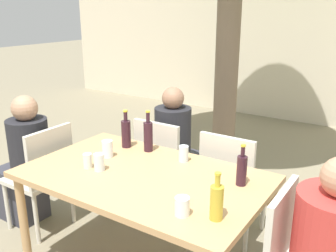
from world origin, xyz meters
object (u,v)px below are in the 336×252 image
Objects in this scene: patio_chair_0 at (43,172)px; oil_cruet_3 at (217,201)px; wine_bottle_2 at (148,136)px; drinking_glass_3 at (182,206)px; dining_table_front at (143,184)px; person_seated_2 at (178,154)px; drinking_glass_0 at (107,149)px; wine_bottle_1 at (126,133)px; drinking_glass_4 at (99,162)px; drinking_glass_2 at (88,161)px; drinking_glass_1 at (184,154)px; person_seated_0 at (25,167)px; patio_chair_2 at (164,162)px; patio_chair_3 at (231,180)px; wine_bottle_0 at (242,169)px.

oil_cruet_3 reaches higher than patio_chair_0.
drinking_glass_3 is (0.69, -0.65, -0.07)m from wine_bottle_2.
dining_table_front is 1.37× the size of person_seated_2.
person_seated_2 is 9.47× the size of drinking_glass_0.
oil_cruet_3 is at bearing -28.03° from wine_bottle_1.
drinking_glass_4 is (-0.07, -0.47, -0.06)m from wine_bottle_2.
oil_cruet_3 reaches higher than drinking_glass_2.
drinking_glass_1 is at bearing 120.38° from drinking_glass_3.
drinking_glass_1 is at bearing 133.49° from oil_cruet_3.
person_seated_0 reaches higher than oil_cruet_3.
wine_bottle_2 is (0.82, 0.35, 0.38)m from patio_chair_0.
wine_bottle_1 reaches higher than drinking_glass_3.
wine_bottle_2 reaches higher than oil_cruet_3.
patio_chair_0 is 0.24m from person_seated_0.
patio_chair_2 is 3.50× the size of oil_cruet_3.
dining_table_front is 0.81m from patio_chair_3.
drinking_glass_3 is (0.16, -1.02, 0.30)m from patio_chair_3.
wine_bottle_1 is 0.52m from drinking_glass_1.
drinking_glass_3 is at bearing 122.46° from person_seated_2.
dining_table_front is 0.33m from drinking_glass_4.
patio_chair_3 reaches higher than drinking_glass_2.
patio_chair_3 is at bearing 41.29° from drinking_glass_0.
dining_table_front is at bearing 90.00° from patio_chair_0.
patio_chair_3 is 0.80× the size of person_seated_0.
drinking_glass_0 is (-0.07, -0.63, 0.31)m from patio_chair_2.
drinking_glass_2 is (-0.05, -1.09, 0.31)m from person_seated_2.
wine_bottle_2 is 0.32m from drinking_glass_0.
oil_cruet_3 is (1.92, -0.23, 0.37)m from person_seated_0.
person_seated_2 reaches higher than dining_table_front.
person_seated_0 is at bearing -90.00° from patio_chair_0.
person_seated_0 is at bearing 170.40° from drinking_glass_3.
wine_bottle_1 is at bearing -179.97° from drinking_glass_1.
patio_chair_3 is 9.11× the size of drinking_glass_2.
patio_chair_2 is (0.71, 0.72, 0.00)m from patio_chair_0.
drinking_glass_0 is (-0.99, -0.11, -0.04)m from wine_bottle_0.
patio_chair_3 is 0.79× the size of person_seated_2.
drinking_glass_2 is at bearing -173.16° from drinking_glass_4.
person_seated_0 is (-0.95, -0.72, -0.01)m from patio_chair_2.
oil_cruet_3 is at bearing -46.51° from drinking_glass_1.
person_seated_0 is at bearing 45.20° from person_seated_2.
person_seated_2 is 1.12m from drinking_glass_4.
wine_bottle_0 reaches higher than patio_chair_0.
person_seated_0 is 3.64× the size of wine_bottle_2.
oil_cruet_3 is at bearing 108.95° from patio_chair_3.
patio_chair_2 is 1.33m from drinking_glass_3.
drinking_glass_2 is (-0.69, -0.85, 0.30)m from patio_chair_3.
oil_cruet_3 is at bearing -19.86° from dining_table_front.
dining_table_front is 1.74× the size of patio_chair_0.
dining_table_front is at bearing 22.78° from drinking_glass_4.
wine_bottle_0 is at bearing 18.85° from drinking_glass_2.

